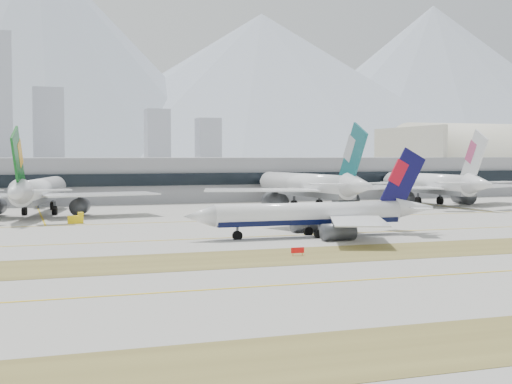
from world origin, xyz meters
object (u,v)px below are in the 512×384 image
object	(u,v)px
widebody_china_air	(431,185)
terminal	(167,179)
hangar	(493,190)
widebody_eva	(38,192)
widebody_cathay	(309,187)
taxiing_airliner	(318,215)

from	to	relation	value
widebody_china_air	terminal	world-z (taller)	widebody_china_air
hangar	terminal	bearing A→B (deg)	-172.57
widebody_eva	hangar	world-z (taller)	hangar
terminal	hangar	size ratio (longest dim) A/B	3.08
widebody_cathay	widebody_china_air	world-z (taller)	widebody_cathay
terminal	widebody_eva	bearing A→B (deg)	-129.64
taxiing_airliner	widebody_china_air	xyz separation A→B (m)	(70.48, 70.24, 2.02)
widebody_china_air	hangar	size ratio (longest dim) A/B	0.73
taxiing_airliner	widebody_cathay	bearing A→B (deg)	-111.15
taxiing_airliner	widebody_cathay	xyz separation A→B (m)	(25.89, 65.54, 2.33)
widebody_china_air	hangar	xyz separation A→B (m)	(79.32, 72.96, -6.16)
taxiing_airliner	terminal	bearing A→B (deg)	-87.38
widebody_china_air	hangar	bearing A→B (deg)	-46.18
widebody_cathay	hangar	world-z (taller)	hangar
widebody_china_air	hangar	world-z (taller)	hangar
widebody_eva	terminal	size ratio (longest dim) A/B	0.22
widebody_cathay	widebody_eva	bearing A→B (deg)	82.58
widebody_eva	hangar	size ratio (longest dim) A/B	0.69
widebody_eva	hangar	xyz separation A→B (m)	(200.15, 75.19, -5.97)
widebody_eva	terminal	xyz separation A→B (m)	(45.59, 55.03, 1.39)
taxiing_airliner	widebody_china_air	distance (m)	99.52
widebody_cathay	hangar	size ratio (longest dim) A/B	0.76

